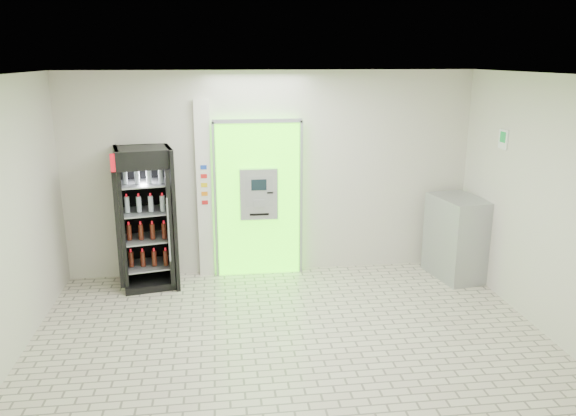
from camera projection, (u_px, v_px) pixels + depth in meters
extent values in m
plane|color=beige|center=(294.00, 351.00, 6.27)|extent=(6.00, 6.00, 0.00)
plane|color=beige|center=(271.00, 174.00, 8.27)|extent=(6.00, 0.00, 6.00)
plane|color=beige|center=(349.00, 336.00, 3.48)|extent=(6.00, 0.00, 6.00)
plane|color=beige|center=(561.00, 213.00, 6.24)|extent=(0.00, 5.00, 5.00)
plane|color=white|center=(295.00, 75.00, 5.48)|extent=(6.00, 6.00, 0.00)
cube|color=#4AFF12|center=(258.00, 199.00, 8.27)|extent=(1.20, 0.12, 2.30)
cube|color=gray|center=(257.00, 121.00, 7.90)|extent=(1.28, 0.04, 0.06)
cube|color=gray|center=(215.00, 201.00, 8.13)|extent=(0.04, 0.04, 2.30)
cube|color=gray|center=(301.00, 199.00, 8.28)|extent=(0.04, 0.04, 2.30)
cube|color=black|center=(266.00, 242.00, 8.40)|extent=(0.62, 0.01, 0.67)
cube|color=black|center=(234.00, 144.00, 7.96)|extent=(0.22, 0.01, 0.18)
cube|color=#999BA0|center=(259.00, 194.00, 8.14)|extent=(0.55, 0.12, 0.75)
cube|color=black|center=(259.00, 185.00, 8.04)|extent=(0.22, 0.01, 0.16)
cube|color=gray|center=(259.00, 204.00, 8.11)|extent=(0.16, 0.01, 0.12)
cube|color=black|center=(270.00, 193.00, 8.09)|extent=(0.09, 0.01, 0.02)
cube|color=black|center=(259.00, 214.00, 8.15)|extent=(0.28, 0.01, 0.03)
cube|color=silver|center=(205.00, 190.00, 8.15)|extent=(0.22, 0.10, 2.60)
cube|color=#193FB2|center=(204.00, 167.00, 8.01)|extent=(0.09, 0.01, 0.06)
cube|color=red|center=(204.00, 176.00, 8.04)|extent=(0.09, 0.01, 0.06)
cube|color=yellow|center=(204.00, 185.00, 8.08)|extent=(0.09, 0.01, 0.06)
cube|color=orange|center=(205.00, 194.00, 8.11)|extent=(0.09, 0.01, 0.06)
cube|color=red|center=(205.00, 202.00, 8.15)|extent=(0.09, 0.01, 0.06)
cube|color=black|center=(147.00, 218.00, 7.85)|extent=(0.87, 0.81, 1.99)
cube|color=black|center=(149.00, 212.00, 8.15)|extent=(0.74, 0.20, 1.99)
cube|color=#BA0914|center=(139.00, 161.00, 7.30)|extent=(0.72, 0.15, 0.24)
cube|color=white|center=(139.00, 161.00, 7.30)|extent=(0.41, 0.09, 0.07)
cube|color=black|center=(151.00, 281.00, 8.10)|extent=(0.87, 0.81, 0.10)
cylinder|color=gray|center=(169.00, 230.00, 7.57)|extent=(0.03, 0.03, 0.89)
cube|color=gray|center=(150.00, 265.00, 8.03)|extent=(0.73, 0.69, 0.02)
cube|color=gray|center=(148.00, 238.00, 7.93)|extent=(0.73, 0.69, 0.02)
cube|color=gray|center=(146.00, 211.00, 7.82)|extent=(0.73, 0.69, 0.02)
cube|color=gray|center=(144.00, 183.00, 7.72)|extent=(0.73, 0.69, 0.02)
cube|color=#999BA0|center=(457.00, 237.00, 8.26)|extent=(0.75, 1.00, 1.21)
cube|color=gray|center=(438.00, 234.00, 8.20)|extent=(0.16, 0.88, 0.01)
cube|color=white|center=(503.00, 139.00, 7.42)|extent=(0.02, 0.22, 0.26)
cube|color=#0B8030|center=(503.00, 137.00, 7.41)|extent=(0.00, 0.14, 0.14)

